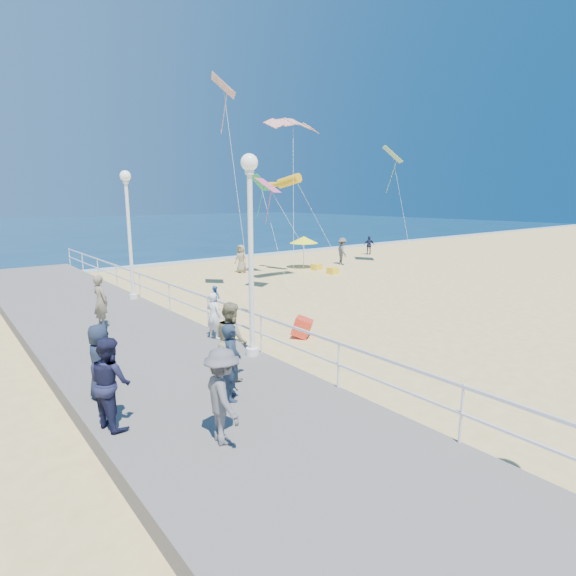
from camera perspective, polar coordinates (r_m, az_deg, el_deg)
ground at (r=16.05m, az=11.56°, el=-5.61°), size 160.00×160.00×0.00m
ocean at (r=75.82m, az=-29.78°, el=6.39°), size 160.00×90.00×0.05m
surf_line at (r=32.81m, az=-17.05°, el=2.81°), size 160.00×1.20×0.04m
boardwalk at (r=11.56m, az=-13.54°, el=-11.45°), size 5.00×44.00×0.40m
railing at (r=12.37m, az=-3.44°, el=-4.47°), size 0.05×42.00×0.55m
lamp_post_mid at (r=11.77m, az=-4.78°, el=6.65°), size 0.44×0.44×5.32m
lamp_post_far at (r=19.87m, az=-19.60°, el=7.94°), size 0.44×0.44×5.32m
woman_holding_toddler at (r=13.81m, az=-9.42°, el=-3.47°), size 0.49×0.61×1.44m
toddler_held at (r=13.89m, az=-9.26°, el=-1.24°), size 0.38×0.44×0.75m
spectator_0 at (r=9.64m, az=-7.15°, el=-9.30°), size 0.66×0.73×1.66m
spectator_1 at (r=10.78m, az=-7.23°, el=-6.56°), size 0.83×1.00×1.84m
spectator_2 at (r=8.06m, az=-8.30°, el=-13.40°), size 0.83×1.21×1.72m
spectator_4 at (r=10.45m, az=-22.71°, el=-8.58°), size 0.57×0.83×1.63m
spectator_6 at (r=16.02m, az=-22.69°, el=-1.57°), size 0.54×0.71×1.76m
spectator_7 at (r=9.10m, az=-21.68°, el=-11.07°), size 0.83×0.97×1.74m
beach_walker_a at (r=31.91m, az=6.90°, el=4.67°), size 1.16×1.41×1.90m
beach_walker_b at (r=38.04m, az=10.26°, el=5.36°), size 0.94×0.85×1.53m
beach_walker_c at (r=28.30m, az=-5.98°, el=3.71°), size 0.82×1.00×1.77m
box_kite at (r=15.12m, az=1.80°, el=-5.24°), size 0.87×0.90×0.74m
beach_umbrella at (r=29.84m, az=2.02°, el=6.14°), size 1.90×1.90×2.14m
beach_chair_left at (r=27.93m, az=5.68°, el=2.19°), size 0.55×0.55×0.40m
beach_chair_right at (r=29.41m, az=3.65°, el=2.69°), size 0.55×0.55×0.40m
kite_parafoil at (r=23.92m, az=0.65°, el=20.37°), size 3.10×0.94×0.65m
kite_windsock at (r=27.38m, az=0.15°, el=13.45°), size 1.01×2.69×1.08m
kite_diamond_pink at (r=21.80m, az=-2.54°, el=12.90°), size 1.51×1.45×0.68m
kite_diamond_multi at (r=32.22m, az=13.12°, el=16.20°), size 2.01×2.03×1.07m
kite_diamond_green at (r=26.84m, az=-3.58°, el=13.23°), size 1.17×1.45×0.91m
kite_diamond_redwhite at (r=21.54m, az=-8.23°, el=24.06°), size 1.46×1.57×0.83m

